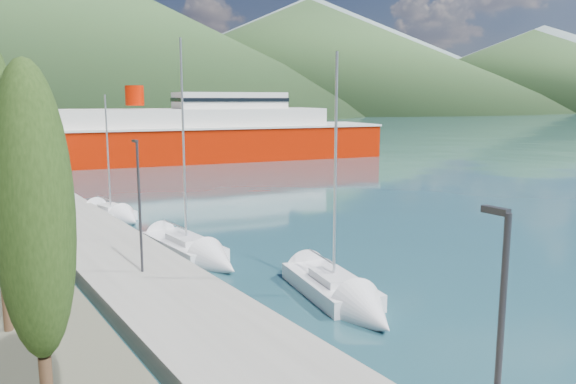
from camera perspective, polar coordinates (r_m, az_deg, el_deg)
ground at (r=133.38m, az=-25.90°, el=4.76°), size 1400.00×1400.00×0.00m
quay at (r=39.72m, az=-20.83°, el=-3.21°), size 5.00×88.00×0.80m
hills_far at (r=653.28m, az=-19.94°, el=14.92°), size 1480.00×900.00×180.00m
hills_near at (r=403.40m, az=-17.04°, el=14.79°), size 1010.00×520.00×115.00m
lamp_posts at (r=28.59m, az=-16.47°, el=-0.18°), size 0.15×45.93×6.06m
sailboat_near at (r=24.02m, az=6.32°, el=-10.97°), size 4.01×8.36×11.55m
sailboat_mid at (r=30.92m, az=-8.81°, el=-6.36°), size 2.85×9.02×12.81m
sailboat_far at (r=42.41m, az=-16.79°, el=-2.38°), size 3.16×6.93×9.81m
ferry at (r=81.09m, az=-9.60°, el=5.54°), size 56.73×21.67×11.03m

